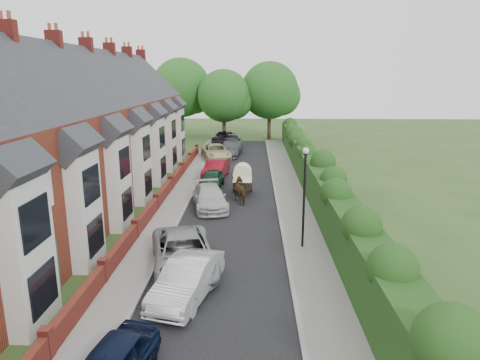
# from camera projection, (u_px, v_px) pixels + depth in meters

# --- Properties ---
(ground) EXTENTS (140.00, 140.00, 0.00)m
(ground) POSITION_uv_depth(u_px,v_px,m) (231.00, 285.00, 17.83)
(ground) COLOR #2D4C1E
(ground) RESTS_ON ground
(road) EXTENTS (6.00, 58.00, 0.02)m
(road) POSITION_uv_depth(u_px,v_px,m) (232.00, 206.00, 28.52)
(road) COLOR black
(road) RESTS_ON ground
(pavement_hedge_side) EXTENTS (2.20, 58.00, 0.12)m
(pavement_hedge_side) POSITION_uv_depth(u_px,v_px,m) (294.00, 206.00, 28.38)
(pavement_hedge_side) COLOR gray
(pavement_hedge_side) RESTS_ON ground
(pavement_house_side) EXTENTS (1.70, 58.00, 0.12)m
(pavement_house_side) POSITION_uv_depth(u_px,v_px,m) (175.00, 205.00, 28.63)
(pavement_house_side) COLOR gray
(pavement_house_side) RESTS_ON ground
(kerb_hedge_side) EXTENTS (0.18, 58.00, 0.13)m
(kerb_hedge_side) POSITION_uv_depth(u_px,v_px,m) (278.00, 206.00, 28.41)
(kerb_hedge_side) COLOR #989792
(kerb_hedge_side) RESTS_ON ground
(kerb_house_side) EXTENTS (0.18, 58.00, 0.13)m
(kerb_house_side) POSITION_uv_depth(u_px,v_px,m) (187.00, 205.00, 28.60)
(kerb_house_side) COLOR #989792
(kerb_house_side) RESTS_ON ground
(hedge) EXTENTS (2.10, 58.00, 2.85)m
(hedge) POSITION_uv_depth(u_px,v_px,m) (322.00, 184.00, 27.96)
(hedge) COLOR #1A3E13
(hedge) RESTS_ON ground
(terrace_row) EXTENTS (9.05, 40.50, 11.50)m
(terrace_row) POSITION_uv_depth(u_px,v_px,m) (66.00, 141.00, 26.79)
(terrace_row) COLOR maroon
(terrace_row) RESTS_ON ground
(garden_wall_row) EXTENTS (0.35, 40.35, 1.10)m
(garden_wall_row) POSITION_uv_depth(u_px,v_px,m) (156.00, 203.00, 27.59)
(garden_wall_row) COLOR maroon
(garden_wall_row) RESTS_ON ground
(lamppost) EXTENTS (0.32, 0.32, 5.16)m
(lamppost) POSITION_uv_depth(u_px,v_px,m) (305.00, 185.00, 20.82)
(lamppost) COLOR black
(lamppost) RESTS_ON ground
(tree_far_left) EXTENTS (7.14, 6.80, 9.29)m
(tree_far_left) POSITION_uv_depth(u_px,v_px,m) (227.00, 97.00, 55.44)
(tree_far_left) COLOR #332316
(tree_far_left) RESTS_ON ground
(tree_far_right) EXTENTS (7.98, 7.60, 10.31)m
(tree_far_right) POSITION_uv_depth(u_px,v_px,m) (273.00, 92.00, 57.05)
(tree_far_right) COLOR #332316
(tree_far_right) RESTS_ON ground
(tree_far_back) EXTENTS (8.40, 8.00, 10.82)m
(tree_far_back) POSITION_uv_depth(u_px,v_px,m) (184.00, 89.00, 58.32)
(tree_far_back) COLOR #332316
(tree_far_back) RESTS_ON ground
(car_silver_a) EXTENTS (2.67, 4.91, 1.53)m
(car_silver_a) POSITION_uv_depth(u_px,v_px,m) (187.00, 279.00, 16.70)
(car_silver_a) COLOR silver
(car_silver_a) RESTS_ON ground
(car_silver_b) EXTENTS (4.00, 6.26, 1.61)m
(car_silver_b) POSITION_uv_depth(u_px,v_px,m) (183.00, 253.00, 19.07)
(car_silver_b) COLOR #93969A
(car_silver_b) RESTS_ON ground
(car_white) EXTENTS (3.03, 5.29, 1.45)m
(car_white) POSITION_uv_depth(u_px,v_px,m) (210.00, 197.00, 28.01)
(car_white) COLOR beige
(car_white) RESTS_ON ground
(car_green) EXTENTS (1.86, 4.10, 1.36)m
(car_green) POSITION_uv_depth(u_px,v_px,m) (212.00, 179.00, 33.05)
(car_green) COLOR #0F321F
(car_green) RESTS_ON ground
(car_red) EXTENTS (2.19, 4.82, 1.53)m
(car_red) POSITION_uv_depth(u_px,v_px,m) (216.00, 169.00, 36.20)
(car_red) COLOR maroon
(car_red) RESTS_ON ground
(car_beige) EXTENTS (3.84, 5.99, 1.54)m
(car_beige) POSITION_uv_depth(u_px,v_px,m) (216.00, 152.00, 44.33)
(car_beige) COLOR beige
(car_beige) RESTS_ON ground
(car_grey) EXTENTS (2.77, 5.70, 1.60)m
(car_grey) POSITION_uv_depth(u_px,v_px,m) (230.00, 148.00, 46.23)
(car_grey) COLOR #4D5053
(car_grey) RESTS_ON ground
(car_black) EXTENTS (2.56, 4.76, 1.54)m
(car_black) POSITION_uv_depth(u_px,v_px,m) (233.00, 141.00, 51.74)
(car_black) COLOR black
(car_black) RESTS_ON ground
(horse) EXTENTS (1.64, 2.20, 1.69)m
(horse) POSITION_uv_depth(u_px,v_px,m) (242.00, 191.00, 29.17)
(horse) COLOR #423018
(horse) RESTS_ON ground
(horse_cart) EXTENTS (1.42, 3.14, 2.27)m
(horse_cart) POSITION_uv_depth(u_px,v_px,m) (242.00, 177.00, 31.16)
(horse_cart) COLOR black
(horse_cart) RESTS_ON ground
(car_extra_far) EXTENTS (2.91, 5.74, 1.55)m
(car_extra_far) POSITION_uv_depth(u_px,v_px,m) (224.00, 138.00, 54.18)
(car_extra_far) COLOR black
(car_extra_far) RESTS_ON ground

